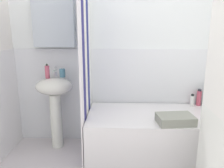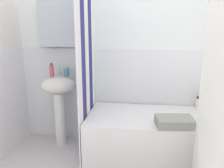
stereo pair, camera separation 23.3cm
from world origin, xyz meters
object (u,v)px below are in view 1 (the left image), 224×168
toothbrush_cup (62,73)px  body_wash_bottle (215,100)px  conditioner_bottle (199,98)px  lotion_bottle (207,97)px  shampoo_bottle (192,100)px  soap_dispenser (47,72)px  bathtub (159,136)px  sink (55,97)px  towel_folded (175,119)px

toothbrush_cup → body_wash_bottle: size_ratio=0.64×
toothbrush_cup → conditioner_bottle: (1.66, 0.07, -0.31)m
body_wash_bottle → lotion_bottle: lotion_bottle is taller
lotion_bottle → conditioner_bottle: lotion_bottle is taller
shampoo_bottle → conditioner_bottle: bearing=14.8°
soap_dispenser → lotion_bottle: soap_dispenser is taller
soap_dispenser → bathtub: 1.48m
conditioner_bottle → sink: bearing=-175.7°
conditioner_bottle → shampoo_bottle: conditioner_bottle is taller
soap_dispenser → sink: bearing=1.2°
body_wash_bottle → sink: bearing=-176.7°
bathtub → sink: bearing=171.5°
soap_dispenser → towel_folded: (1.40, -0.42, -0.39)m
towel_folded → bathtub: bearing=112.2°
body_wash_bottle → lotion_bottle: size_ratio=0.63×
toothbrush_cup → body_wash_bottle: (1.84, 0.05, -0.34)m
soap_dispenser → towel_folded: size_ratio=0.48×
body_wash_bottle → shampoo_bottle: bearing=-179.7°
conditioner_bottle → bathtub: bearing=-148.6°
bathtub → lotion_bottle: size_ratio=6.58×
body_wash_bottle → towel_folded: (-0.60, -0.54, -0.03)m
toothbrush_cup → body_wash_bottle: toothbrush_cup is taller
conditioner_bottle → towel_folded: size_ratio=0.58×
lotion_bottle → shampoo_bottle: (-0.17, 0.01, -0.05)m
sink → bathtub: (1.23, -0.18, -0.38)m
body_wash_bottle → conditioner_bottle: size_ratio=0.74×
lotion_bottle → towel_folded: 0.73m
toothbrush_cup → towel_folded: toothbrush_cup is taller
towel_folded → shampoo_bottle: bearing=58.1°
toothbrush_cup → bathtub: 1.34m
soap_dispenser → towel_folded: soap_dispenser is taller
bathtub → lotion_bottle: 0.77m
sink → soap_dispenser: bearing=-178.8°
sink → soap_dispenser: size_ratio=5.19×
towel_folded → sink: bearing=162.2°
conditioner_bottle → towel_folded: bearing=-126.9°
bathtub → body_wash_bottle: 0.83m
soap_dispenser → body_wash_bottle: bearing=3.2°
soap_dispenser → conditioner_bottle: bearing=4.2°
soap_dispenser → lotion_bottle: 1.93m
bathtub → towel_folded: 0.40m
shampoo_bottle → bathtub: bearing=-145.8°
bathtub → towel_folded: bearing=-67.8°
sink → bathtub: bearing=-8.5°
sink → toothbrush_cup: 0.30m
shampoo_bottle → towel_folded: bearing=-121.9°
toothbrush_cup → sink: bearing=-144.1°
shampoo_bottle → towel_folded: shampoo_bottle is taller
soap_dispenser → toothbrush_cup: size_ratio=1.71×
conditioner_bottle → shampoo_bottle: size_ratio=1.37×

